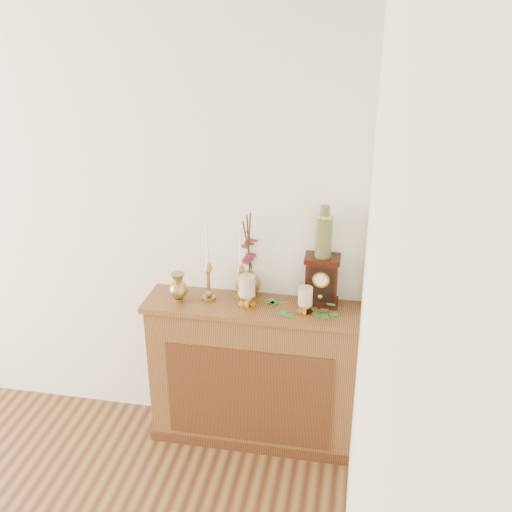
% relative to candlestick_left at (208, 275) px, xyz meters
% --- Properties ---
extents(console_shelf, '(1.24, 0.34, 0.93)m').
position_rel_candlestick_left_xyz_m(console_shelf, '(0.26, -0.02, -0.65)').
color(console_shelf, brown).
rests_on(console_shelf, ground).
extents(candlestick_left, '(0.08, 0.08, 0.47)m').
position_rel_candlestick_left_xyz_m(candlestick_left, '(0.00, 0.00, 0.00)').
color(candlestick_left, '#A38C41').
rests_on(candlestick_left, console_shelf).
extents(candlestick_center, '(0.07, 0.07, 0.43)m').
position_rel_candlestick_left_xyz_m(candlestick_center, '(0.18, 0.05, -0.01)').
color(candlestick_center, '#A38C41').
rests_on(candlestick_center, console_shelf).
extents(bud_vase, '(0.11, 0.11, 0.17)m').
position_rel_candlestick_left_xyz_m(bud_vase, '(-0.16, -0.05, -0.07)').
color(bud_vase, '#A38C41').
rests_on(bud_vase, console_shelf).
extents(ginger_jar, '(0.22, 0.23, 0.52)m').
position_rel_candlestick_left_xyz_m(ginger_jar, '(0.21, 0.13, 0.08)').
color(ginger_jar, '#A38C41').
rests_on(ginger_jar, console_shelf).
extents(pillar_candle_left, '(0.10, 0.10, 0.20)m').
position_rel_candlestick_left_xyz_m(pillar_candle_left, '(0.23, -0.04, -0.05)').
color(pillar_candle_left, gold).
rests_on(pillar_candle_left, console_shelf).
extents(pillar_candle_right, '(0.09, 0.09, 0.17)m').
position_rel_candlestick_left_xyz_m(pillar_candle_right, '(0.56, -0.06, -0.06)').
color(pillar_candle_right, gold).
rests_on(pillar_candle_right, console_shelf).
extents(ivy_garland, '(0.41, 0.20, 0.08)m').
position_rel_candlestick_left_xyz_m(ivy_garland, '(0.56, -0.04, -0.14)').
color(ivy_garland, '#2E702A').
rests_on(ivy_garland, console_shelf).
extents(mantel_clock, '(0.20, 0.14, 0.29)m').
position_rel_candlestick_left_xyz_m(mantel_clock, '(0.63, 0.07, -0.01)').
color(mantel_clock, black).
rests_on(mantel_clock, console_shelf).
extents(ceramic_vase, '(0.09, 0.09, 0.29)m').
position_rel_candlestick_left_xyz_m(ceramic_vase, '(0.63, 0.07, 0.27)').
color(ceramic_vase, '#193324').
rests_on(ceramic_vase, mantel_clock).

